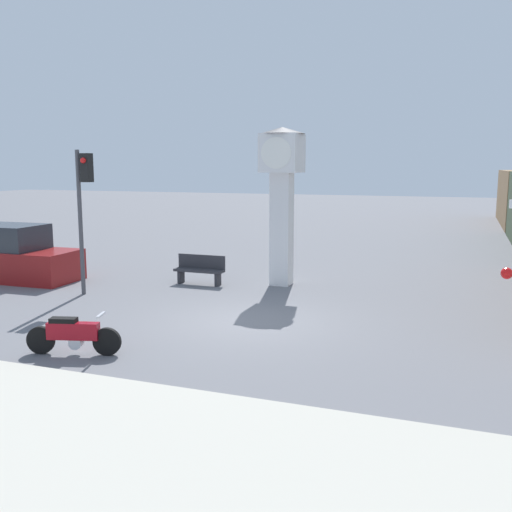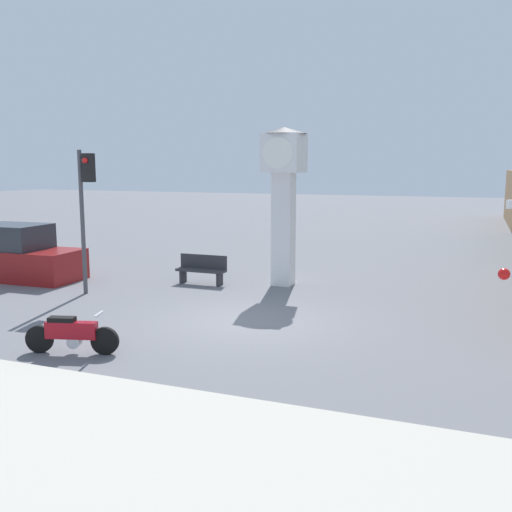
% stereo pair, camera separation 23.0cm
% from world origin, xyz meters
% --- Properties ---
extents(ground_plane, '(120.00, 120.00, 0.00)m').
position_xyz_m(ground_plane, '(0.00, 0.00, 0.00)').
color(ground_plane, slate).
extents(sidewalk_strip, '(36.00, 6.00, 0.10)m').
position_xyz_m(sidewalk_strip, '(0.00, -7.45, 0.05)').
color(sidewalk_strip, '#BCB7A8').
rests_on(sidewalk_strip, ground_plane).
extents(motorcycle, '(1.85, 0.66, 0.84)m').
position_xyz_m(motorcycle, '(-2.31, -3.45, 0.40)').
color(motorcycle, black).
rests_on(motorcycle, ground_plane).
extents(clock_tower, '(1.39, 1.39, 4.85)m').
position_xyz_m(clock_tower, '(-0.50, 4.37, 3.22)').
color(clock_tower, white).
rests_on(clock_tower, ground_plane).
extents(traffic_light, '(0.50, 0.35, 4.14)m').
position_xyz_m(traffic_light, '(-5.34, 1.10, 2.85)').
color(traffic_light, '#47474C').
rests_on(traffic_light, ground_plane).
extents(bench, '(1.60, 0.44, 0.92)m').
position_xyz_m(bench, '(-2.92, 3.57, 0.49)').
color(bench, '#2D2D33').
rests_on(bench, ground_plane).
extents(parked_car, '(4.26, 1.94, 1.80)m').
position_xyz_m(parked_car, '(-8.98, 2.14, 0.75)').
color(parked_car, maroon).
rests_on(parked_car, ground_plane).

